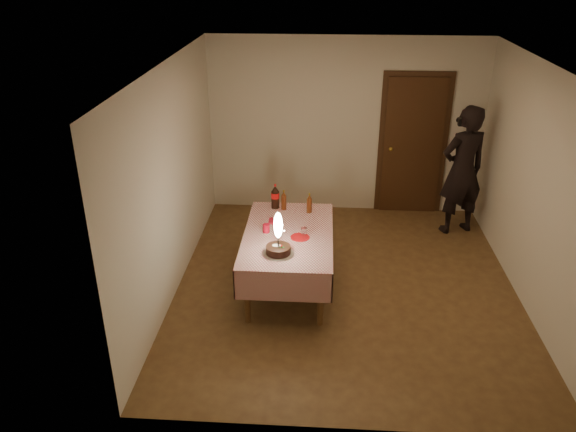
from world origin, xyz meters
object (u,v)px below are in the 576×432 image
at_px(red_plate, 300,237).
at_px(photographer, 462,170).
at_px(red_cup, 266,228).
at_px(dining_table, 288,241).
at_px(clear_cup, 304,232).
at_px(cola_bottle, 275,197).
at_px(amber_bottle_right, 309,204).
at_px(birthday_cake, 278,243).
at_px(amber_bottle_left, 284,200).

distance_m(red_plate, photographer, 2.76).
xyz_separation_m(red_cup, photographer, (2.54, 1.62, 0.16)).
relative_size(dining_table, clear_cup, 19.11).
distance_m(red_plate, red_cup, 0.41).
height_order(red_plate, red_cup, red_cup).
bearing_deg(cola_bottle, clear_cup, -61.79).
bearing_deg(dining_table, red_plate, -33.31).
relative_size(dining_table, red_cup, 17.20).
height_order(red_plate, amber_bottle_right, amber_bottle_right).
height_order(red_cup, amber_bottle_right, amber_bottle_right).
relative_size(birthday_cake, amber_bottle_right, 1.89).
bearing_deg(amber_bottle_left, dining_table, -81.46).
height_order(amber_bottle_right, photographer, photographer).
height_order(cola_bottle, amber_bottle_left, cola_bottle).
xyz_separation_m(red_cup, cola_bottle, (0.05, 0.68, 0.10)).
distance_m(birthday_cake, amber_bottle_right, 1.10).
bearing_deg(photographer, birthday_cake, -138.31).
distance_m(dining_table, amber_bottle_left, 0.70).
relative_size(red_cup, photographer, 0.05).
distance_m(red_cup, clear_cup, 0.44).
distance_m(dining_table, birthday_cake, 0.53).
relative_size(cola_bottle, amber_bottle_left, 1.25).
xyz_separation_m(red_cup, clear_cup, (0.44, -0.04, -0.01)).
height_order(dining_table, red_cup, red_cup).
bearing_deg(amber_bottle_right, cola_bottle, 165.68).
bearing_deg(amber_bottle_left, clear_cup, -67.92).
xyz_separation_m(birthday_cake, amber_bottle_left, (-0.02, 1.14, -0.00)).
relative_size(birthday_cake, photographer, 0.26).
relative_size(cola_bottle, amber_bottle_right, 1.25).
bearing_deg(amber_bottle_left, cola_bottle, 161.83).
xyz_separation_m(red_plate, red_cup, (-0.40, 0.11, 0.05)).
height_order(red_cup, photographer, photographer).
bearing_deg(red_cup, amber_bottle_right, 50.37).
bearing_deg(dining_table, red_cup, 176.81).
bearing_deg(clear_cup, red_plate, -122.10).
distance_m(red_plate, clear_cup, 0.09).
bearing_deg(red_cup, clear_cup, -5.53).
bearing_deg(red_cup, amber_bottle_left, 76.51).
bearing_deg(birthday_cake, amber_bottle_right, 74.39).
xyz_separation_m(birthday_cake, photographer, (2.36, 2.10, 0.09)).
distance_m(red_plate, amber_bottle_right, 0.70).
bearing_deg(birthday_cake, red_plate, 60.47).
relative_size(amber_bottle_right, photographer, 0.14).
height_order(red_plate, cola_bottle, cola_bottle).
xyz_separation_m(cola_bottle, photographer, (2.50, 0.93, 0.06)).
xyz_separation_m(cola_bottle, amber_bottle_left, (0.11, -0.04, -0.03)).
height_order(amber_bottle_left, photographer, photographer).
bearing_deg(cola_bottle, amber_bottle_right, -14.32).
bearing_deg(amber_bottle_left, red_plate, -72.37).
relative_size(dining_table, amber_bottle_right, 6.75).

